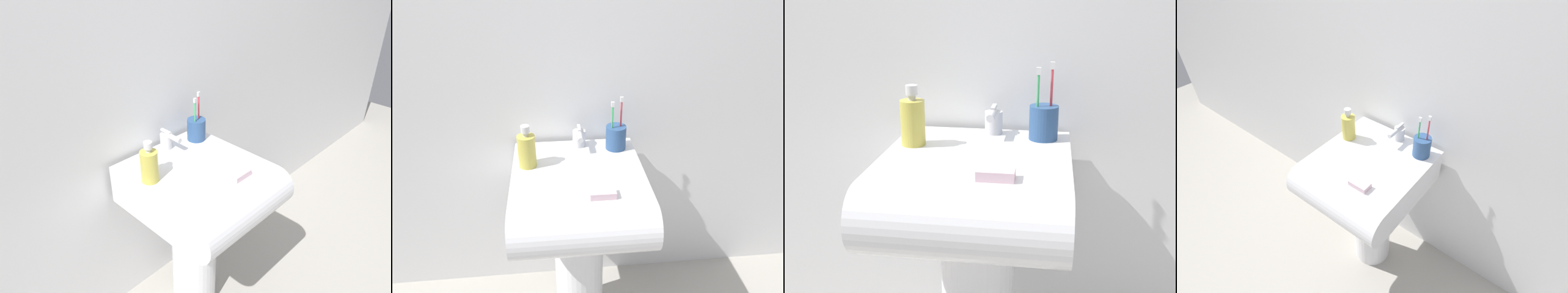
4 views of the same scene
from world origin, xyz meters
TOP-DOWN VIEW (x-y plane):
  - sink_basin at (0.00, -0.06)m, footprint 0.48×0.55m
  - faucet at (0.02, 0.18)m, footprint 0.05×0.11m
  - toothbrush_cup at (0.17, 0.15)m, footprint 0.08×0.08m
  - soap_bottle at (-0.18, 0.05)m, footprint 0.07×0.07m
  - bar_soap at (0.07, -0.17)m, footprint 0.09×0.05m

SIDE VIEW (x-z plane):
  - sink_basin at x=0.00m, z-range 0.60..0.77m
  - bar_soap at x=0.07m, z-range 0.77..0.79m
  - faucet at x=0.02m, z-range 0.77..0.85m
  - toothbrush_cup at x=0.17m, z-range 0.71..0.93m
  - soap_bottle at x=-0.18m, z-range 0.75..0.92m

